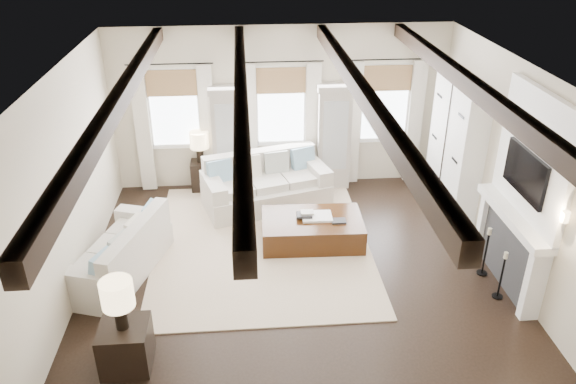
{
  "coord_description": "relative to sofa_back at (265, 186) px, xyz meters",
  "views": [
    {
      "loc": [
        -0.72,
        -6.71,
        5.16
      ],
      "look_at": [
        -0.08,
        1.05,
        1.15
      ],
      "focal_mm": 35.0,
      "sensor_mm": 36.0,
      "label": 1
    }
  ],
  "objects": [
    {
      "name": "ground",
      "position": [
        0.37,
        -2.81,
        -0.4
      ],
      "size": [
        7.5,
        7.5,
        0.0
      ],
      "primitive_type": "plane",
      "color": "black",
      "rests_on": "ground"
    },
    {
      "name": "side_table_back",
      "position": [
        -1.24,
        0.74,
        -0.09
      ],
      "size": [
        0.41,
        0.41,
        0.61
      ],
      "primitive_type": "cube",
      "color": "black",
      "rests_on": "ground"
    },
    {
      "name": "area_rug",
      "position": [
        -0.13,
        -1.42,
        -0.39
      ],
      "size": [
        3.58,
        4.3,
        0.02
      ],
      "primitive_type": "cube",
      "color": "beige",
      "rests_on": "ground"
    },
    {
      "name": "room_shell",
      "position": [
        1.11,
        -1.91,
        1.49
      ],
      "size": [
        6.54,
        7.54,
        3.22
      ],
      "color": "beige",
      "rests_on": "ground"
    },
    {
      "name": "candlestick_far",
      "position": [
        3.27,
        -2.56,
        -0.06
      ],
      "size": [
        0.17,
        0.17,
        0.82
      ],
      "color": "black",
      "rests_on": "ground"
    },
    {
      "name": "lamp_back",
      "position": [
        -1.24,
        0.74,
        0.64
      ],
      "size": [
        0.36,
        0.36,
        0.63
      ],
      "color": "black",
      "rests_on": "side_table_back"
    },
    {
      "name": "book_lower",
      "position": [
        0.59,
        -1.37,
        0.11
      ],
      "size": [
        0.27,
        0.21,
        0.04
      ],
      "primitive_type": "cube",
      "rotation": [
        0.0,
        0.0,
        -0.03
      ],
      "color": "#262628",
      "rests_on": "tray"
    },
    {
      "name": "book_upper",
      "position": [
        0.64,
        -1.34,
        0.14
      ],
      "size": [
        0.22,
        0.18,
        0.03
      ],
      "primitive_type": "cube",
      "rotation": [
        0.0,
        0.0,
        -0.03
      ],
      "color": "beige",
      "rests_on": "book_lower"
    },
    {
      "name": "sofa_left",
      "position": [
        -2.32,
        -2.11,
        -0.05
      ],
      "size": [
        1.51,
        2.24,
        0.88
      ],
      "color": "beige",
      "rests_on": "ground"
    },
    {
      "name": "tray",
      "position": [
        0.81,
        -1.37,
        0.07
      ],
      "size": [
        0.51,
        0.39,
        0.04
      ],
      "primitive_type": "cube",
      "rotation": [
        0.0,
        0.0,
        -0.03
      ],
      "color": "white",
      "rests_on": "ottoman"
    },
    {
      "name": "sofa_back",
      "position": [
        0.0,
        0.0,
        0.0
      ],
      "size": [
        2.52,
        1.65,
        0.99
      ],
      "color": "beige",
      "rests_on": "ground"
    },
    {
      "name": "lamp_front",
      "position": [
        -1.91,
        -4.08,
        0.66
      ],
      "size": [
        0.39,
        0.39,
        0.67
      ],
      "color": "black",
      "rests_on": "side_table_front"
    },
    {
      "name": "candlestick_near",
      "position": [
        3.27,
        -3.15,
        -0.07
      ],
      "size": [
        0.16,
        0.16,
        0.78
      ],
      "color": "black",
      "rests_on": "ground"
    },
    {
      "name": "ottoman",
      "position": [
        0.73,
        -1.4,
        -0.17
      ],
      "size": [
        1.72,
        1.1,
        0.44
      ],
      "primitive_type": "cube",
      "rotation": [
        0.0,
        0.0,
        -0.03
      ],
      "color": "black",
      "rests_on": "ground"
    },
    {
      "name": "book_loose",
      "position": [
        1.15,
        -1.54,
        0.06
      ],
      "size": [
        0.25,
        0.19,
        0.03
      ],
      "primitive_type": "cube",
      "rotation": [
        0.0,
        0.0,
        -0.03
      ],
      "color": "#262628",
      "rests_on": "ottoman"
    },
    {
      "name": "side_table_front",
      "position": [
        -1.91,
        -4.08,
        -0.1
      ],
      "size": [
        0.6,
        0.6,
        0.6
      ],
      "primitive_type": "cube",
      "color": "black",
      "rests_on": "ground"
    }
  ]
}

